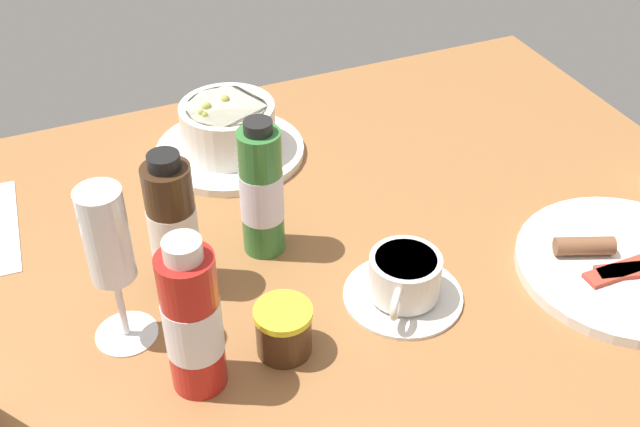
{
  "coord_description": "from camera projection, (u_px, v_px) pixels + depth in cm",
  "views": [
    {
      "loc": [
        29.53,
        67.94,
        63.51
      ],
      "look_at": [
        -0.07,
        -2.13,
        4.2
      ],
      "focal_mm": 44.78,
      "sensor_mm": 36.0,
      "label": 1
    }
  ],
  "objects": [
    {
      "name": "breakfast_plate",
      "position": [
        626.0,
        265.0,
        0.94
      ],
      "size": [
        25.55,
        25.55,
        3.7
      ],
      "color": "silver",
      "rests_on": "ground_plane"
    },
    {
      "name": "jam_jar",
      "position": [
        284.0,
        330.0,
        0.83
      ],
      "size": [
        6.17,
        6.17,
        5.81
      ],
      "color": "#432816",
      "rests_on": "ground_plane"
    },
    {
      "name": "wine_glass",
      "position": [
        108.0,
        245.0,
        0.79
      ],
      "size": [
        6.79,
        6.79,
        19.28
      ],
      "color": "white",
      "rests_on": "ground_plane"
    },
    {
      "name": "coffee_cup",
      "position": [
        404.0,
        280.0,
        0.89
      ],
      "size": [
        13.66,
        13.66,
        5.84
      ],
      "color": "silver",
      "rests_on": "ground_plane"
    },
    {
      "name": "sauce_bottle_green",
      "position": [
        262.0,
        192.0,
        0.93
      ],
      "size": [
        5.18,
        5.18,
        17.93
      ],
      "color": "#337233",
      "rests_on": "ground_plane"
    },
    {
      "name": "porridge_bowl",
      "position": [
        229.0,
        132.0,
        1.12
      ],
      "size": [
        21.1,
        21.1,
        8.71
      ],
      "color": "silver",
      "rests_on": "ground_plane"
    },
    {
      "name": "ground_plane",
      "position": [
        326.0,
        260.0,
        0.98
      ],
      "size": [
        110.0,
        84.0,
        3.0
      ],
      "primitive_type": "cube",
      "color": "brown"
    },
    {
      "name": "sauce_bottle_red",
      "position": [
        192.0,
        321.0,
        0.76
      ],
      "size": [
        5.71,
        5.71,
        18.47
      ],
      "color": "#B21E19",
      "rests_on": "ground_plane"
    },
    {
      "name": "sauce_bottle_brown",
      "position": [
        173.0,
        227.0,
        0.88
      ],
      "size": [
        5.48,
        5.48,
        17.84
      ],
      "color": "#382314",
      "rests_on": "ground_plane"
    }
  ]
}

